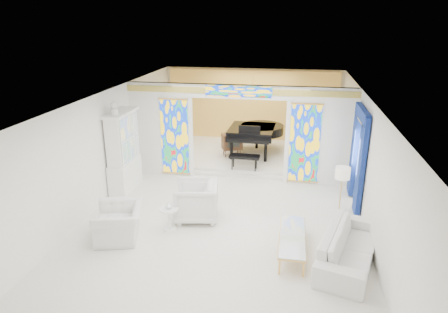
% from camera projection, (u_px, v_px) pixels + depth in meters
% --- Properties ---
extents(floor, '(12.00, 12.00, 0.00)m').
position_uv_depth(floor, '(228.00, 205.00, 11.02)').
color(floor, white).
rests_on(floor, ground).
extents(ceiling, '(7.00, 12.00, 0.02)m').
position_uv_depth(ceiling, '(228.00, 97.00, 10.03)').
color(ceiling, silver).
rests_on(ceiling, wall_back).
extents(wall_back, '(7.00, 0.02, 3.00)m').
position_uv_depth(wall_back, '(252.00, 106.00, 16.10)').
color(wall_back, white).
rests_on(wall_back, floor).
extents(wall_front, '(7.00, 0.02, 3.00)m').
position_uv_depth(wall_front, '(149.00, 309.00, 4.95)').
color(wall_front, white).
rests_on(wall_front, floor).
extents(wall_left, '(0.02, 12.00, 3.00)m').
position_uv_depth(wall_left, '(104.00, 147.00, 11.10)').
color(wall_left, white).
rests_on(wall_left, floor).
extents(wall_right, '(0.02, 12.00, 3.00)m').
position_uv_depth(wall_right, '(366.00, 162.00, 9.95)').
color(wall_right, white).
rests_on(wall_right, floor).
extents(partition_wall, '(7.00, 0.22, 3.00)m').
position_uv_depth(partition_wall, '(239.00, 128.00, 12.33)').
color(partition_wall, white).
rests_on(partition_wall, floor).
extents(stained_glass_left, '(0.90, 0.04, 2.40)m').
position_uv_depth(stained_glass_left, '(175.00, 137.00, 12.68)').
color(stained_glass_left, gold).
rests_on(stained_glass_left, partition_wall).
extents(stained_glass_right, '(0.90, 0.04, 2.40)m').
position_uv_depth(stained_glass_right, '(305.00, 144.00, 12.02)').
color(stained_glass_right, gold).
rests_on(stained_glass_right, partition_wall).
extents(stained_glass_transom, '(2.00, 0.04, 0.34)m').
position_uv_depth(stained_glass_transom, '(239.00, 91.00, 11.84)').
color(stained_glass_transom, gold).
rests_on(stained_glass_transom, partition_wall).
extents(alcove_platform, '(6.80, 3.80, 0.18)m').
position_uv_depth(alcove_platform, '(246.00, 154.00, 14.80)').
color(alcove_platform, white).
rests_on(alcove_platform, floor).
extents(gold_curtain_back, '(6.70, 0.10, 2.90)m').
position_uv_depth(gold_curtain_back, '(252.00, 107.00, 15.99)').
color(gold_curtain_back, '#ECB352').
rests_on(gold_curtain_back, wall_back).
extents(chandelier, '(0.48, 0.48, 0.30)m').
position_uv_depth(chandelier, '(253.00, 89.00, 13.86)').
color(chandelier, gold).
rests_on(chandelier, ceiling).
extents(blue_drapes, '(0.14, 1.85, 2.65)m').
position_uv_depth(blue_drapes, '(358.00, 150.00, 10.59)').
color(blue_drapes, navy).
rests_on(blue_drapes, wall_right).
extents(china_cabinet, '(0.56, 1.46, 2.72)m').
position_uv_depth(china_cabinet, '(123.00, 152.00, 11.72)').
color(china_cabinet, white).
rests_on(china_cabinet, floor).
extents(armchair_left, '(1.34, 1.44, 0.78)m').
position_uv_depth(armchair_left, '(119.00, 222.00, 9.30)').
color(armchair_left, white).
rests_on(armchair_left, floor).
extents(armchair_right, '(1.24, 1.22, 0.98)m').
position_uv_depth(armchair_right, '(196.00, 201.00, 10.15)').
color(armchair_right, silver).
rests_on(armchair_right, floor).
extents(sofa, '(1.62, 2.66, 0.73)m').
position_uv_depth(sofa, '(349.00, 247.00, 8.36)').
color(sofa, white).
rests_on(sofa, floor).
extents(side_table, '(0.54, 0.54, 0.58)m').
position_uv_depth(side_table, '(169.00, 216.00, 9.63)').
color(side_table, white).
rests_on(side_table, floor).
extents(vase, '(0.18, 0.18, 0.17)m').
position_uv_depth(vase, '(169.00, 205.00, 9.53)').
color(vase, silver).
rests_on(vase, side_table).
extents(coffee_table, '(0.58, 1.86, 0.41)m').
position_uv_depth(coffee_table, '(292.00, 237.00, 8.71)').
color(coffee_table, white).
rests_on(coffee_table, floor).
extents(floor_lamp, '(0.43, 0.43, 1.47)m').
position_uv_depth(floor_lamp, '(342.00, 176.00, 9.73)').
color(floor_lamp, gold).
rests_on(floor_lamp, floor).
extents(grand_piano, '(1.97, 3.02, 1.20)m').
position_uv_depth(grand_piano, '(256.00, 131.00, 14.43)').
color(grand_piano, black).
rests_on(grand_piano, alcove_platform).
extents(tv_console, '(0.82, 0.70, 0.80)m').
position_uv_depth(tv_console, '(232.00, 142.00, 14.26)').
color(tv_console, '#56341F').
rests_on(tv_console, alcove_platform).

